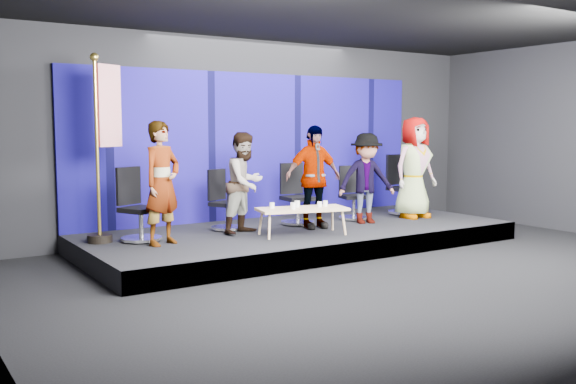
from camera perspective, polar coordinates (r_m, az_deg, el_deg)
name	(u,v)px	position (r m, az deg, el deg)	size (l,w,h in m)	color
ground	(406,276)	(8.67, 10.48, -7.32)	(10.00, 10.00, 0.00)	black
room_walls	(410,90)	(8.45, 10.80, 8.93)	(10.02, 8.02, 3.51)	black
riser	(300,237)	(10.55, 1.10, -4.01)	(7.00, 3.00, 0.30)	black
backdrop	(256,146)	(11.63, -2.90, 4.10)	(7.00, 0.08, 2.60)	#0A0754
chair_a	(138,217)	(9.55, -13.18, -2.16)	(0.80, 0.80, 1.07)	silver
panelist_a	(162,183)	(9.13, -11.12, 0.77)	(0.63, 0.42, 1.74)	black
chair_b	(225,210)	(10.37, -5.64, -1.59)	(0.71, 0.71, 0.97)	silver
panelist_b	(245,183)	(9.94, -3.83, 0.81)	(0.76, 0.60, 1.57)	black
chair_c	(296,204)	(10.89, 0.73, -1.09)	(0.64, 0.64, 1.03)	silver
panelist_c	(313,177)	(10.42, 2.25, 1.34)	(0.98, 0.41, 1.68)	black
chair_d	(353,202)	(11.51, 5.76, -0.87)	(0.67, 0.67, 0.95)	silver
panelist_d	(366,178)	(11.02, 6.97, 1.21)	(1.00, 0.57, 1.55)	black
chair_e	(402,195)	(12.33, 10.13, -0.22)	(0.64, 0.64, 1.12)	silver
panelist_e	(414,168)	(11.82, 11.16, 2.13)	(0.89, 0.58, 1.82)	black
coffee_table	(302,210)	(9.81, 1.27, -1.61)	(1.46, 0.89, 0.42)	tan
mug_a	(272,205)	(9.74, -1.43, -1.20)	(0.07, 0.07, 0.09)	white
mug_b	(293,206)	(9.65, 0.47, -1.23)	(0.08, 0.08, 0.10)	white
mug_c	(297,204)	(9.88, 0.82, -1.07)	(0.08, 0.08, 0.10)	white
mug_d	(320,204)	(9.88, 2.83, -1.11)	(0.07, 0.07, 0.09)	white
mug_e	(325,203)	(10.02, 3.33, -1.02)	(0.07, 0.07, 0.09)	white
flag_stand	(105,143)	(9.57, -15.98, 4.20)	(0.59, 0.38, 2.68)	black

